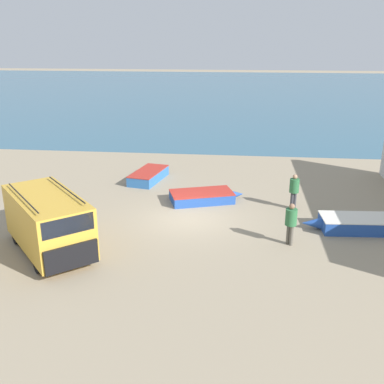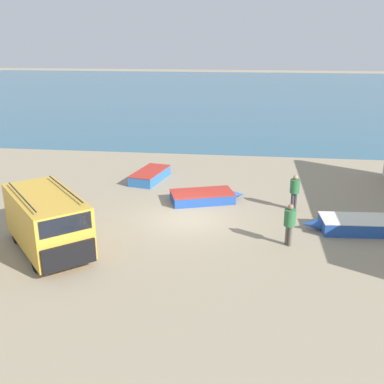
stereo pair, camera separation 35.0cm
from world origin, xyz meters
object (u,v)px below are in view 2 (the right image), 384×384
(parked_van, at_px, (47,220))
(fisherman_0, at_px, (290,221))
(fishing_rowboat_2, at_px, (364,225))
(fishing_rowboat_0, at_px, (204,197))
(fisherman_1, at_px, (295,189))
(fishing_rowboat_1, at_px, (151,175))

(parked_van, xyz_separation_m, fisherman_0, (9.36, 1.65, -0.21))
(fishing_rowboat_2, bearing_deg, fisherman_0, 24.77)
(fishing_rowboat_0, height_order, fishing_rowboat_2, fishing_rowboat_2)
(fisherman_0, distance_m, fisherman_1, 4.13)
(fishing_rowboat_1, distance_m, fisherman_1, 8.82)
(fisherman_1, bearing_deg, fishing_rowboat_2, -166.64)
(parked_van, relative_size, fishing_rowboat_0, 1.25)
(fishing_rowboat_1, bearing_deg, parked_van, 179.87)
(fishing_rowboat_0, xyz_separation_m, fisherman_0, (3.90, -4.65, 0.80))
(fishing_rowboat_0, bearing_deg, fishing_rowboat_1, 118.10)
(fishing_rowboat_0, bearing_deg, fishing_rowboat_2, -40.24)
(parked_van, relative_size, fisherman_0, 2.80)
(fishing_rowboat_2, height_order, fisherman_1, fisherman_1)
(fishing_rowboat_2, xyz_separation_m, fisherman_1, (-2.77, 2.32, 0.75))
(fishing_rowboat_0, height_order, fisherman_0, fisherman_0)
(parked_van, height_order, fisherman_0, parked_van)
(fishing_rowboat_0, distance_m, fishing_rowboat_1, 4.77)
(parked_van, xyz_separation_m, fishing_rowboat_0, (5.46, 6.29, -1.01))
(fishing_rowboat_2, relative_size, fisherman_0, 2.76)
(parked_van, relative_size, fishing_rowboat_2, 1.02)
(fishing_rowboat_0, xyz_separation_m, fishing_rowboat_1, (-3.47, 3.27, 0.04))
(fishing_rowboat_2, bearing_deg, fishing_rowboat_1, -33.31)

